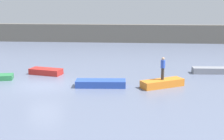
{
  "coord_description": "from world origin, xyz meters",
  "views": [
    {
      "loc": [
        6.86,
        -21.77,
        6.1
      ],
      "look_at": [
        4.98,
        1.12,
        0.98
      ],
      "focal_mm": 50.21,
      "sensor_mm": 36.0,
      "label": 1
    }
  ],
  "objects_px": {
    "rowboat_grey": "(212,70)",
    "person_blue_shirt": "(163,67)",
    "rowboat_red": "(46,71)",
    "rowboat_blue": "(101,83)",
    "rowboat_orange": "(162,83)"
  },
  "relations": [
    {
      "from": "rowboat_grey",
      "to": "person_blue_shirt",
      "type": "bearing_deg",
      "value": -136.39
    },
    {
      "from": "rowboat_red",
      "to": "rowboat_grey",
      "type": "relative_size",
      "value": 0.82
    },
    {
      "from": "rowboat_red",
      "to": "rowboat_grey",
      "type": "distance_m",
      "value": 14.12
    },
    {
      "from": "rowboat_red",
      "to": "person_blue_shirt",
      "type": "xyz_separation_m",
      "value": [
        9.48,
        -3.15,
        1.2
      ]
    },
    {
      "from": "rowboat_red",
      "to": "rowboat_blue",
      "type": "distance_m",
      "value": 6.14
    },
    {
      "from": "rowboat_blue",
      "to": "rowboat_orange",
      "type": "height_order",
      "value": "rowboat_orange"
    },
    {
      "from": "rowboat_orange",
      "to": "person_blue_shirt",
      "type": "xyz_separation_m",
      "value": [
        0.0,
        0.0,
        1.17
      ]
    },
    {
      "from": "rowboat_red",
      "to": "rowboat_grey",
      "type": "xyz_separation_m",
      "value": [
        14.04,
        1.5,
        0.01
      ]
    },
    {
      "from": "rowboat_red",
      "to": "rowboat_orange",
      "type": "relative_size",
      "value": 0.85
    },
    {
      "from": "person_blue_shirt",
      "to": "rowboat_red",
      "type": "bearing_deg",
      "value": 161.6
    },
    {
      "from": "rowboat_grey",
      "to": "rowboat_blue",
      "type": "bearing_deg",
      "value": -152.99
    },
    {
      "from": "rowboat_orange",
      "to": "person_blue_shirt",
      "type": "bearing_deg",
      "value": 0.0
    },
    {
      "from": "rowboat_red",
      "to": "rowboat_blue",
      "type": "bearing_deg",
      "value": -20.96
    },
    {
      "from": "rowboat_red",
      "to": "rowboat_grey",
      "type": "height_order",
      "value": "rowboat_grey"
    },
    {
      "from": "rowboat_blue",
      "to": "rowboat_orange",
      "type": "bearing_deg",
      "value": 0.76
    }
  ]
}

